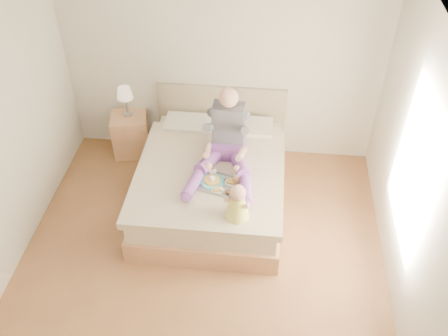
# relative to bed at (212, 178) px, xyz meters

# --- Properties ---
(room) EXTENTS (4.02, 4.22, 2.71)m
(room) POSITION_rel_bed_xyz_m (0.08, -1.08, 1.19)
(room) COLOR brown
(room) RESTS_ON ground
(bed) EXTENTS (1.70, 2.18, 1.00)m
(bed) POSITION_rel_bed_xyz_m (0.00, 0.00, 0.00)
(bed) COLOR #AA774F
(bed) RESTS_ON ground
(nightstand) EXTENTS (0.55, 0.51, 0.58)m
(nightstand) POSITION_rel_bed_xyz_m (-1.22, 0.80, -0.03)
(nightstand) COLOR #AA774F
(nightstand) RESTS_ON ground
(lamp) EXTENTS (0.21, 0.21, 0.42)m
(lamp) POSITION_rel_bed_xyz_m (-1.23, 0.83, 0.58)
(lamp) COLOR #A9ACB0
(lamp) RESTS_ON nightstand
(adult) EXTENTS (0.77, 1.11, 0.91)m
(adult) POSITION_rel_bed_xyz_m (0.17, -0.00, 0.56)
(adult) COLOR #723A91
(adult) RESTS_ON bed
(tray) EXTENTS (0.51, 0.45, 0.13)m
(tray) POSITION_rel_bed_xyz_m (0.13, -0.42, 0.32)
(tray) COLOR #A9ACB0
(tray) RESTS_ON bed
(baby) EXTENTS (0.30, 0.38, 0.42)m
(baby) POSITION_rel_bed_xyz_m (0.38, -0.87, 0.46)
(baby) COLOR #E3DC47
(baby) RESTS_ON bed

